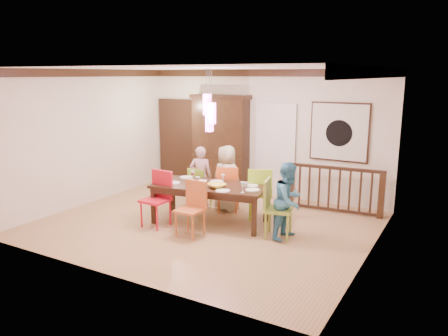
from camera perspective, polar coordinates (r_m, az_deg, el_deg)
The scene contains 37 objects.
floor at distance 8.38m, azimuth -2.42°, elevation -7.33°, with size 6.00×6.00×0.00m, color #A87751.
ceiling at distance 7.90m, azimuth -2.62°, elevation 12.91°, with size 6.00×6.00×0.00m, color white.
wall_back at distance 10.19m, azimuth 5.01°, elevation 4.54°, with size 6.00×6.00×0.00m, color silver.
wall_left at distance 9.92m, azimuth -17.38°, elevation 3.82°, with size 5.00×5.00×0.00m, color silver.
wall_right at distance 6.92m, azimuth 19.01°, elevation 0.28°, with size 5.00×5.00×0.00m, color silver.
crown_molding at distance 7.90m, azimuth -2.61°, elevation 12.33°, with size 6.00×5.00×0.16m, color black, non-canonical shape.
panel_door at distance 11.41m, azimuth -6.16°, elevation 3.30°, with size 1.04×0.07×2.24m, color black.
white_doorway at distance 10.08m, azimuth 6.69°, elevation 2.12°, with size 0.97×0.05×2.22m, color silver.
painting at distance 9.53m, azimuth 14.83°, elevation 4.55°, with size 1.25×0.06×1.25m.
pendant_cluster at distance 8.03m, azimuth -1.92°, elevation 7.23°, with size 0.27×0.21×1.14m.
dining_table at distance 8.28m, azimuth -1.85°, elevation -2.73°, with size 2.28×1.33×0.75m.
chair_far_left at distance 9.26m, azimuth -3.10°, elevation -2.20°, with size 0.40×0.40×0.87m.
chair_far_mid at distance 8.97m, azimuth 0.60°, elevation -2.28°, with size 0.57×0.57×0.97m.
chair_far_right at distance 8.57m, azimuth 4.77°, elevation -2.79°, with size 0.61×0.61×1.03m.
chair_near_left at distance 8.19m, azimuth -8.97°, elevation -3.59°, with size 0.48×0.48×1.04m.
chair_near_mid at distance 7.65m, azimuth -4.47°, elevation -4.93°, with size 0.45×0.45×0.97m.
chair_end_right at distance 7.61m, azimuth 7.16°, elevation -4.79°, with size 0.56×0.56×1.03m.
china_hutch at distance 10.51m, azimuth -0.46°, elevation 3.25°, with size 1.47×0.46×2.32m.
balustrade at distance 9.23m, azimuth 14.19°, elevation -2.62°, with size 1.98×0.23×0.96m.
person_far_left at distance 9.33m, azimuth -3.05°, elevation -1.12°, with size 0.48×0.31×1.31m, color #D7A3B0.
person_far_mid at distance 9.01m, azimuth 0.36°, elevation -1.36°, with size 0.67×0.44×1.38m, color #B8AE8B.
person_end_right at distance 7.58m, azimuth 8.44°, elevation -4.24°, with size 0.65×0.51×1.34m, color teal.
serving_bowl at distance 8.02m, azimuth -0.96°, elevation -2.33°, with size 0.32×0.32×0.08m, color gold.
small_bowl at distance 8.32m, azimuth -2.91°, elevation -1.86°, with size 0.20×0.20×0.06m, color white.
cup_left at distance 8.35m, azimuth -4.48°, elevation -1.73°, with size 0.12×0.12×0.09m, color silver.
cup_right at distance 8.07m, azimuth 2.86°, elevation -2.20°, with size 0.10×0.10×0.09m, color silver.
plate_far_left at distance 8.84m, azimuth -4.96°, elevation -1.21°, with size 0.26×0.26×0.01m, color white.
plate_far_mid at distance 8.47m, azimuth -0.97°, elevation -1.76°, with size 0.26×0.26×0.01m, color white.
plate_far_right at distance 8.17m, azimuth 3.57°, elevation -2.31°, with size 0.26×0.26×0.01m, color white.
plate_near_left at distance 8.42m, azimuth -6.64°, elevation -1.93°, with size 0.26×0.26×0.01m, color white.
plate_near_mid at distance 7.80m, azimuth -0.16°, elevation -2.98°, with size 0.26×0.26×0.01m, color white.
plate_end_right at distance 7.87m, azimuth 3.75°, elevation -2.86°, with size 0.26×0.26×0.01m, color white.
wine_glass_a at distance 8.59m, azimuth -4.12°, elevation -0.98°, with size 0.08×0.08×0.19m, color #590C19, non-canonical shape.
wine_glass_b at distance 8.27m, azimuth -0.12°, elevation -1.48°, with size 0.08×0.08×0.19m, color silver, non-canonical shape.
wine_glass_c at distance 8.09m, azimuth -3.47°, elevation -1.81°, with size 0.08×0.08×0.19m, color #590C19, non-canonical shape.
wine_glass_d at distance 7.69m, azimuth 2.44°, elevation -2.55°, with size 0.08×0.08×0.19m, color silver, non-canonical shape.
napkin at distance 8.09m, azimuth -3.72°, elevation -2.46°, with size 0.18×0.14×0.01m, color #D83359.
Camera 1 is at (4.21, -6.68, 2.80)m, focal length 35.00 mm.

